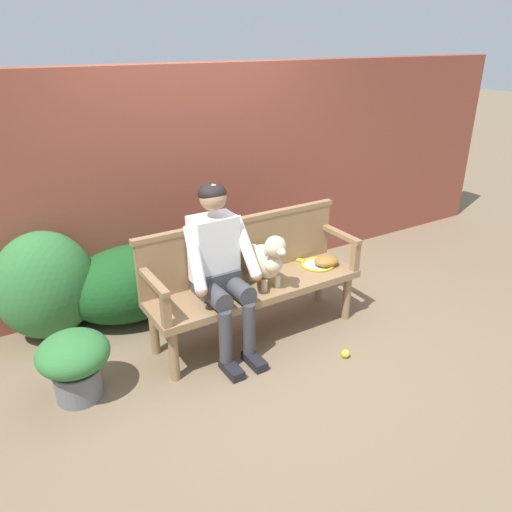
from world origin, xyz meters
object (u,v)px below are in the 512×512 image
Objects in this scene: tennis_racket at (315,264)px; baseball_glove at (326,261)px; person_seated at (219,264)px; potted_plant at (74,361)px; tennis_ball at (346,354)px; garden_bench at (256,291)px; dog_on_bench at (267,259)px.

tennis_racket is 0.11m from baseball_glove.
potted_plant is (-1.12, -0.01, -0.45)m from person_seated.
tennis_ball is (0.75, -0.63, -0.71)m from person_seated.
tennis_racket is at bearing 147.01° from baseball_glove.
person_seated is at bearing -177.50° from garden_bench.
dog_on_bench is at bearing -7.17° from person_seated.
tennis_ball is (0.36, -0.58, -0.67)m from dog_on_bench.
tennis_racket reaches higher than tennis_ball.
potted_plant is at bearing 161.59° from tennis_ball.
baseball_glove is 3.33× the size of tennis_ball.
dog_on_bench is 1.57m from potted_plant.
baseball_glove is (0.07, -0.07, 0.04)m from tennis_racket.
dog_on_bench is at bearing -164.43° from baseball_glove.
garden_bench is at bearing -175.56° from tennis_racket.
person_seated is at bearing -176.23° from tennis_racket.
garden_bench is at bearing 0.81° from potted_plant.
dog_on_bench is at bearing 121.79° from tennis_ball.
garden_bench is 3.84× the size of dog_on_bench.
baseball_glove is at bearing -0.00° from potted_plant.
baseball_glove is 0.45× the size of potted_plant.
dog_on_bench is at bearing -1.65° from potted_plant.
potted_plant is at bearing -178.09° from tennis_racket.
baseball_glove is 2.17m from potted_plant.
garden_bench is 0.64m from tennis_racket.
dog_on_bench is 0.67m from baseball_glove.
baseball_glove reaches higher than tennis_racket.
tennis_racket is at bearing 4.44° from garden_bench.
dog_on_bench is at bearing -168.76° from tennis_racket.
baseball_glove reaches higher than tennis_ball.
person_seated reaches higher than potted_plant.
potted_plant is (-1.87, 0.62, 0.26)m from tennis_ball.
potted_plant is at bearing 178.35° from dog_on_bench.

